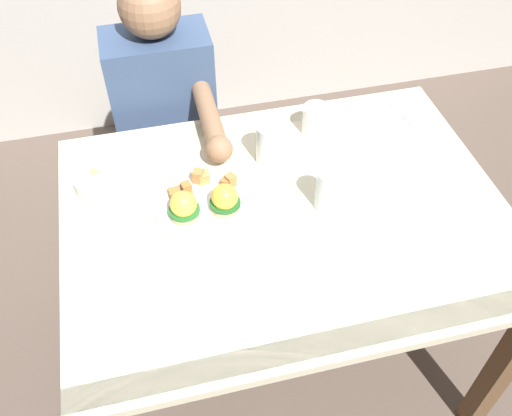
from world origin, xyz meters
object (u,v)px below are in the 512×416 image
at_px(eggs_benedict_plate, 205,205).
at_px(fruit_bowl, 96,183).
at_px(coffee_mug, 316,119).
at_px(water_glass_far, 328,191).
at_px(diner_person, 167,118).
at_px(dining_table, 285,238).
at_px(fork, 402,113).
at_px(water_glass_near, 270,145).

xyz_separation_m(eggs_benedict_plate, fruit_bowl, (-0.28, 0.15, 0.00)).
relative_size(fruit_bowl, coffee_mug, 1.08).
height_order(water_glass_far, diner_person, diner_person).
distance_m(eggs_benedict_plate, fruit_bowl, 0.32).
distance_m(dining_table, fork, 0.59).
distance_m(water_glass_far, diner_person, 0.72).
xyz_separation_m(dining_table, water_glass_far, (0.11, 0.00, 0.16)).
distance_m(eggs_benedict_plate, diner_person, 0.56).
bearing_deg(diner_person, coffee_mug, -34.26).
bearing_deg(eggs_benedict_plate, water_glass_near, 36.02).
bearing_deg(dining_table, fork, 34.23).
distance_m(dining_table, coffee_mug, 0.39).
xyz_separation_m(fork, diner_person, (-0.73, 0.28, -0.09)).
relative_size(fork, water_glass_far, 1.27).
relative_size(dining_table, eggs_benedict_plate, 4.44).
bearing_deg(water_glass_near, coffee_mug, 27.96).
bearing_deg(dining_table, water_glass_near, 88.22).
height_order(eggs_benedict_plate, coffee_mug, coffee_mug).
bearing_deg(dining_table, eggs_benedict_plate, 165.83).
bearing_deg(eggs_benedict_plate, fork, 21.38).
height_order(fruit_bowl, water_glass_far, water_glass_far).
bearing_deg(eggs_benedict_plate, diner_person, 94.26).
height_order(coffee_mug, water_glass_far, water_glass_far).
relative_size(fruit_bowl, fork, 0.77).
height_order(dining_table, fruit_bowl, fruit_bowl).
xyz_separation_m(dining_table, fork, (0.48, 0.33, 0.11)).
xyz_separation_m(eggs_benedict_plate, coffee_mug, (0.39, 0.25, 0.02)).
relative_size(eggs_benedict_plate, diner_person, 0.24).
xyz_separation_m(water_glass_near, water_glass_far, (0.11, -0.21, -0.00)).
bearing_deg(coffee_mug, fork, 3.75).
bearing_deg(eggs_benedict_plate, coffee_mug, 32.68).
distance_m(water_glass_near, diner_person, 0.49).
height_order(eggs_benedict_plate, water_glass_far, water_glass_far).
bearing_deg(fork, coffee_mug, -176.25).
bearing_deg(water_glass_far, eggs_benedict_plate, 170.75).
xyz_separation_m(fruit_bowl, water_glass_far, (0.60, -0.21, 0.03)).
xyz_separation_m(dining_table, diner_person, (-0.26, 0.60, 0.02)).
bearing_deg(diner_person, fork, -20.56).
height_order(eggs_benedict_plate, water_glass_near, water_glass_near).
distance_m(dining_table, water_glass_far, 0.20).
bearing_deg(fruit_bowl, diner_person, 59.02).
bearing_deg(diner_person, water_glass_far, -58.52).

